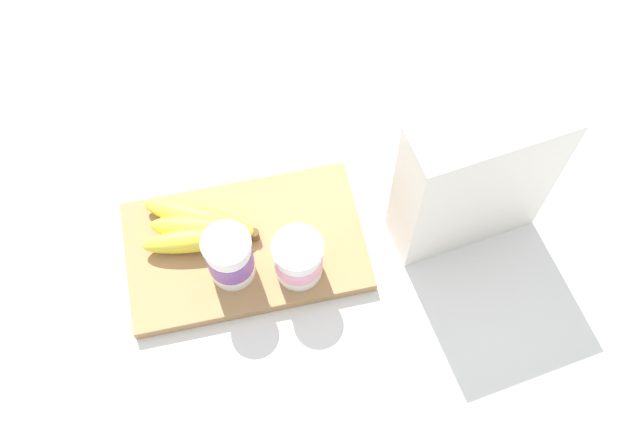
{
  "coord_description": "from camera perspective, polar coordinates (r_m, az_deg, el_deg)",
  "views": [
    {
      "loc": [
        -0.01,
        0.45,
        0.99
      ],
      "look_at": [
        -0.11,
        0.0,
        0.07
      ],
      "focal_mm": 41.27,
      "sensor_mm": 36.0,
      "label": 1
    }
  ],
  "objects": [
    {
      "name": "yogurt_cup_front",
      "position": [
        1.01,
        -1.7,
        -3.52
      ],
      "size": [
        0.07,
        0.07,
        0.08
      ],
      "color": "white",
      "rests_on": "cutting_board"
    },
    {
      "name": "cutting_board",
      "position": [
        1.08,
        -5.81,
        -2.56
      ],
      "size": [
        0.35,
        0.21,
        0.02
      ],
      "primitive_type": "cube",
      "color": "#A37A4C",
      "rests_on": "ground_plane"
    },
    {
      "name": "cereal_box",
      "position": [
        1.01,
        11.92,
        2.53
      ],
      "size": [
        0.22,
        0.1,
        0.26
      ],
      "primitive_type": "cube",
      "rotation": [
        0.0,
        0.0,
        3.28
      ],
      "color": "white",
      "rests_on": "ground_plane"
    },
    {
      "name": "banana_bunch",
      "position": [
        1.07,
        -9.3,
        -1.15
      ],
      "size": [
        0.17,
        0.12,
        0.04
      ],
      "color": "yellow",
      "rests_on": "cutting_board"
    },
    {
      "name": "yogurt_cup_back",
      "position": [
        1.01,
        -7.02,
        -3.38
      ],
      "size": [
        0.07,
        0.07,
        0.1
      ],
      "color": "white",
      "rests_on": "cutting_board"
    },
    {
      "name": "ground_plane",
      "position": [
        1.09,
        -5.76,
        -2.79
      ],
      "size": [
        2.4,
        2.4,
        0.0
      ],
      "primitive_type": "plane",
      "color": "silver"
    }
  ]
}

